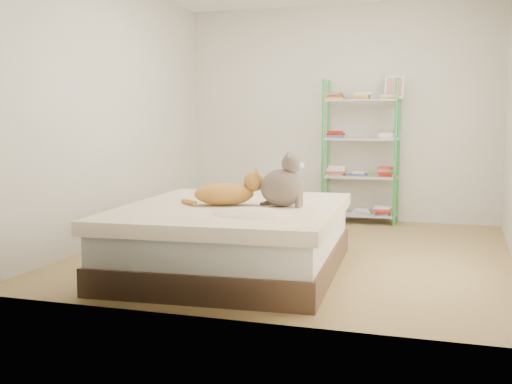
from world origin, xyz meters
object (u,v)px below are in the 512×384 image
at_px(orange_cat, 224,191).
at_px(grey_cat, 282,180).
at_px(cardboard_box, 310,221).
at_px(bed, 233,238).
at_px(shelf_unit, 361,154).
at_px(white_bin, 280,202).

bearing_deg(orange_cat, grey_cat, -13.23).
xyz_separation_m(orange_cat, cardboard_box, (0.35, 1.63, -0.48)).
xyz_separation_m(orange_cat, grey_cat, (0.47, 0.07, 0.10)).
distance_m(bed, orange_cat, 0.39).
height_order(shelf_unit, cardboard_box, shelf_unit).
bearing_deg(cardboard_box, shelf_unit, 103.31).
distance_m(grey_cat, white_bin, 2.84).
height_order(bed, grey_cat, grey_cat).
xyz_separation_m(grey_cat, shelf_unit, (0.23, 2.71, 0.06)).
bearing_deg(orange_cat, bed, -6.14).
distance_m(orange_cat, grey_cat, 0.48).
relative_size(grey_cat, shelf_unit, 0.25).
relative_size(grey_cat, white_bin, 1.02).
xyz_separation_m(cardboard_box, white_bin, (-0.64, 1.12, 0.04)).
bearing_deg(orange_cat, shelf_unit, 54.13).
distance_m(cardboard_box, white_bin, 1.29).
bearing_deg(white_bin, bed, -82.35).
bearing_deg(white_bin, orange_cat, -83.83).
bearing_deg(shelf_unit, bed, -102.82).
relative_size(shelf_unit, white_bin, 4.11).
bearing_deg(bed, shelf_unit, 73.20).
height_order(bed, shelf_unit, shelf_unit).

